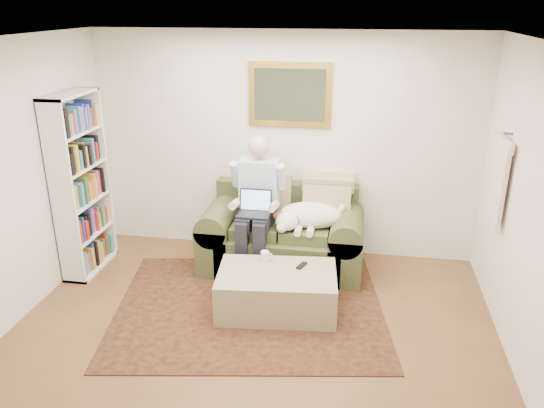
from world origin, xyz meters
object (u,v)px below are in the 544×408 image
(seated_man, at_px, (256,208))
(laptop, at_px, (255,207))
(ottoman, at_px, (277,291))
(coffee_mug, at_px, (265,256))
(sofa, at_px, (282,241))
(bookshelf, at_px, (81,185))
(sleeping_dog, at_px, (311,215))

(seated_man, height_order, laptop, seated_man)
(ottoman, distance_m, coffee_mug, 0.38)
(coffee_mug, bearing_deg, sofa, 84.28)
(sofa, relative_size, laptop, 5.15)
(seated_man, distance_m, bookshelf, 1.93)
(sofa, relative_size, sleeping_dog, 2.43)
(sleeping_dog, xyz_separation_m, coffee_mug, (-0.40, -0.62, -0.22))
(sofa, height_order, coffee_mug, sofa)
(sofa, distance_m, coffee_mug, 0.73)
(seated_man, relative_size, laptop, 4.33)
(sleeping_dog, height_order, coffee_mug, sleeping_dog)
(sofa, relative_size, seated_man, 1.19)
(sofa, xyz_separation_m, laptop, (-0.27, -0.24, 0.49))
(sofa, bearing_deg, bookshelf, -169.34)
(coffee_mug, height_order, bookshelf, bookshelf)
(seated_man, xyz_separation_m, sleeping_dog, (0.60, 0.07, -0.07))
(coffee_mug, bearing_deg, sleeping_dog, 57.48)
(sofa, relative_size, bookshelf, 0.91)
(coffee_mug, bearing_deg, seated_man, 110.10)
(sofa, xyz_separation_m, bookshelf, (-2.17, -0.41, 0.69))
(laptop, xyz_separation_m, sleeping_dog, (0.60, 0.14, -0.11))
(ottoman, bearing_deg, bookshelf, 166.71)
(seated_man, distance_m, ottoman, 1.02)
(ottoman, xyz_separation_m, coffee_mug, (-0.16, 0.23, 0.26))
(bookshelf, bearing_deg, seated_man, 7.28)
(sleeping_dog, bearing_deg, seated_man, -172.87)
(coffee_mug, bearing_deg, laptop, 112.77)
(seated_man, relative_size, coffee_mug, 15.23)
(sleeping_dog, bearing_deg, coffee_mug, -122.52)
(seated_man, bearing_deg, laptop, -90.00)
(laptop, distance_m, bookshelf, 1.92)
(coffee_mug, bearing_deg, bookshelf, 171.78)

